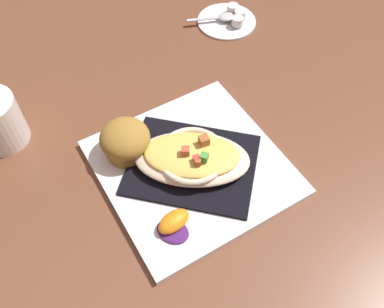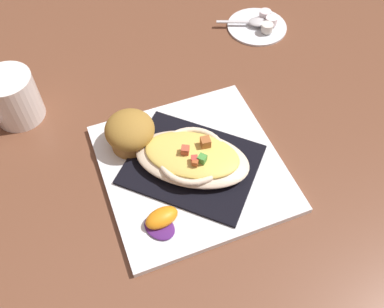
{
  "view_description": "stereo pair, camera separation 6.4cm",
  "coord_description": "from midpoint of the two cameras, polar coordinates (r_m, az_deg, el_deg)",
  "views": [
    {
      "loc": [
        0.35,
        -0.14,
        0.56
      ],
      "look_at": [
        0.0,
        0.0,
        0.04
      ],
      "focal_mm": 39.8,
      "sensor_mm": 36.0,
      "label": 1
    },
    {
      "loc": [
        0.37,
        -0.07,
        0.56
      ],
      "look_at": [
        0.0,
        0.0,
        0.04
      ],
      "focal_mm": 39.8,
      "sensor_mm": 36.0,
      "label": 2
    }
  ],
  "objects": [
    {
      "name": "gratin_dish",
      "position": [
        0.64,
        -2.82,
        -0.6
      ],
      "size": [
        0.17,
        0.2,
        0.05
      ],
      "color": "beige",
      "rests_on": "folded_napkin"
    },
    {
      "name": "square_plate",
      "position": [
        0.67,
        -2.73,
        -1.98
      ],
      "size": [
        0.31,
        0.31,
        0.01
      ],
      "primitive_type": "cube",
      "rotation": [
        0.0,
        0.0,
        0.17
      ],
      "color": "white",
      "rests_on": "ground_plane"
    },
    {
      "name": "ground_plane",
      "position": [
        0.67,
        -2.71,
        -2.25
      ],
      "size": [
        2.6,
        2.6,
        0.0
      ],
      "primitive_type": "plane",
      "color": "brown"
    },
    {
      "name": "spoon",
      "position": [
        0.92,
        2.32,
        17.78
      ],
      "size": [
        0.04,
        0.1,
        0.01
      ],
      "color": "silver",
      "rests_on": "creamer_saucer"
    },
    {
      "name": "creamer_cup_1",
      "position": [
        0.93,
        4.41,
        18.08
      ],
      "size": [
        0.02,
        0.02,
        0.02
      ],
      "primitive_type": "cylinder",
      "color": "white",
      "rests_on": "creamer_saucer"
    },
    {
      "name": "creamer_saucer",
      "position": [
        0.93,
        2.62,
        17.35
      ],
      "size": [
        0.12,
        0.12,
        0.01
      ],
      "primitive_type": "cylinder",
      "color": "white",
      "rests_on": "ground_plane"
    },
    {
      "name": "muffin",
      "position": [
        0.67,
        -11.64,
        1.58
      ],
      "size": [
        0.08,
        0.08,
        0.06
      ],
      "color": "#A26F33",
      "rests_on": "square_plate"
    },
    {
      "name": "orange_garnish",
      "position": [
        0.6,
        -5.57,
        -9.51
      ],
      "size": [
        0.06,
        0.06,
        0.02
      ],
      "color": "#4F216D",
      "rests_on": "square_plate"
    },
    {
      "name": "folded_napkin",
      "position": [
        0.66,
        -2.76,
        -1.59
      ],
      "size": [
        0.24,
        0.25,
        0.01
      ],
      "primitive_type": "cube",
      "rotation": [
        0.0,
        0.0,
        0.98
      ],
      "color": "black",
      "rests_on": "square_plate"
    },
    {
      "name": "creamer_cup_0",
      "position": [
        0.91,
        4.02,
        17.25
      ],
      "size": [
        0.02,
        0.02,
        0.02
      ],
      "primitive_type": "cylinder",
      "color": "silver",
      "rests_on": "creamer_saucer"
    },
    {
      "name": "creamer_cup_2",
      "position": [
        0.94,
        3.47,
        18.8
      ],
      "size": [
        0.02,
        0.02,
        0.02
      ],
      "primitive_type": "cylinder",
      "color": "white",
      "rests_on": "creamer_saucer"
    }
  ]
}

